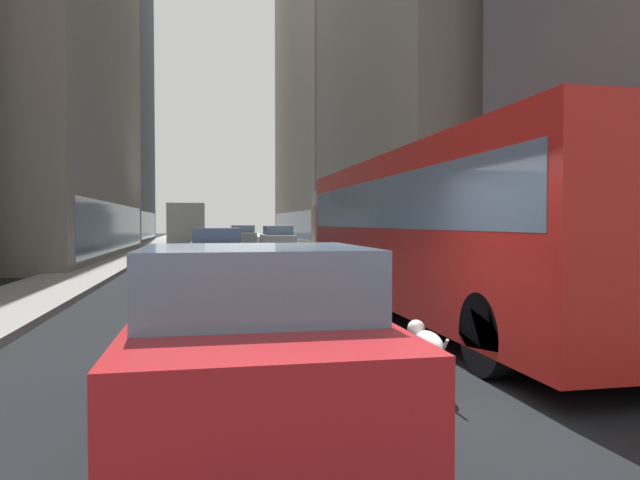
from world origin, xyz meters
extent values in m
plane|color=black|center=(0.00, 35.00, 0.00)|extent=(120.00, 120.00, 0.00)
cube|color=gray|center=(-5.70, 35.00, 0.07)|extent=(2.40, 110.00, 0.15)
cube|color=gray|center=(5.70, 35.00, 0.07)|extent=(2.40, 110.00, 0.15)
cube|color=slate|center=(-6.14, 25.90, 1.60)|extent=(0.08, 20.20, 2.40)
cube|color=#4C515B|center=(-11.90, 47.59, 20.91)|extent=(10.16, 19.93, 41.83)
cube|color=slate|center=(-6.84, 47.59, 1.60)|extent=(0.08, 17.93, 2.40)
cube|color=gray|center=(11.90, 23.46, 13.72)|extent=(11.95, 19.05, 27.44)
cube|color=slate|center=(5.94, 23.46, 1.60)|extent=(0.08, 17.14, 2.40)
cube|color=#A0937F|center=(11.90, 46.96, 13.74)|extent=(11.46, 23.89, 27.48)
cube|color=slate|center=(6.19, 46.96, 1.60)|extent=(0.08, 21.50, 2.40)
cube|color=red|center=(2.80, 4.67, 1.67)|extent=(2.55, 11.50, 2.75)
cube|color=slate|center=(2.80, 4.67, 2.17)|extent=(2.57, 11.04, 0.90)
cube|color=black|center=(2.80, 10.37, 0.55)|extent=(2.55, 0.16, 0.44)
cylinder|color=black|center=(1.67, 8.22, 0.50)|extent=(0.30, 1.00, 1.00)
cylinder|color=black|center=(3.92, 8.22, 0.50)|extent=(0.30, 1.00, 1.00)
cylinder|color=black|center=(1.67, 0.52, 0.50)|extent=(0.30, 1.00, 1.00)
cube|color=silver|center=(1.34, 9.82, 2.50)|extent=(0.08, 0.24, 0.40)
cube|color=red|center=(-1.20, -0.73, 0.70)|extent=(1.94, 3.91, 0.75)
cube|color=slate|center=(-1.20, -0.93, 1.35)|extent=(1.79, 1.76, 0.55)
cylinder|color=black|center=(-2.06, 0.81, 0.32)|extent=(0.22, 0.64, 0.64)
cylinder|color=black|center=(-0.34, 0.81, 0.32)|extent=(0.22, 0.64, 0.64)
cylinder|color=black|center=(-0.34, -2.27, 0.32)|extent=(0.22, 0.64, 0.64)
cube|color=#B7BABF|center=(1.20, 39.15, 0.70)|extent=(1.91, 4.67, 0.75)
cube|color=slate|center=(1.20, 38.92, 1.35)|extent=(1.76, 2.10, 0.55)
cylinder|color=black|center=(0.36, 41.07, 0.32)|extent=(0.22, 0.64, 0.64)
cylinder|color=black|center=(2.04, 41.07, 0.32)|extent=(0.22, 0.64, 0.64)
cylinder|color=black|center=(0.36, 37.24, 0.32)|extent=(0.22, 0.64, 0.64)
cylinder|color=black|center=(2.04, 37.24, 0.32)|extent=(0.22, 0.64, 0.64)
cube|color=#4C6BB7|center=(-1.20, 16.57, 0.70)|extent=(1.91, 4.06, 0.75)
cube|color=slate|center=(-1.20, 16.37, 1.35)|extent=(1.75, 1.83, 0.55)
cylinder|color=black|center=(-2.04, 18.19, 0.32)|extent=(0.22, 0.64, 0.64)
cylinder|color=black|center=(-0.36, 18.19, 0.32)|extent=(0.22, 0.64, 0.64)
cylinder|color=black|center=(-2.04, 14.95, 0.32)|extent=(0.22, 0.64, 0.64)
cylinder|color=black|center=(-0.36, 14.95, 0.32)|extent=(0.22, 0.64, 0.64)
cube|color=silver|center=(2.80, 29.71, 0.70)|extent=(1.79, 4.41, 0.75)
cube|color=slate|center=(2.80, 29.48, 1.35)|extent=(1.65, 1.99, 0.55)
cylinder|color=black|center=(2.02, 31.50, 0.32)|extent=(0.22, 0.64, 0.64)
cylinder|color=black|center=(3.58, 31.50, 0.32)|extent=(0.22, 0.64, 0.64)
cylinder|color=black|center=(2.02, 27.91, 0.32)|extent=(0.22, 0.64, 0.64)
cylinder|color=black|center=(3.58, 27.91, 0.32)|extent=(0.22, 0.64, 0.64)
cube|color=#19519E|center=(-2.80, 36.95, 1.50)|extent=(2.30, 2.00, 2.10)
cube|color=silver|center=(-2.80, 33.20, 1.75)|extent=(2.30, 5.50, 2.60)
cylinder|color=black|center=(-3.81, 36.95, 0.45)|extent=(0.28, 0.90, 0.90)
cylinder|color=black|center=(-1.79, 36.95, 0.45)|extent=(0.28, 0.90, 0.90)
cylinder|color=black|center=(-3.81, 31.45, 0.45)|extent=(0.28, 0.90, 0.90)
cylinder|color=black|center=(-1.79, 31.45, 0.45)|extent=(0.28, 0.90, 0.90)
ellipsoid|color=white|center=(0.73, 0.05, 0.53)|extent=(0.22, 0.60, 0.26)
sphere|color=white|center=(0.73, 0.43, 0.62)|extent=(0.20, 0.20, 0.20)
sphere|color=black|center=(0.67, 0.45, 0.64)|extent=(0.07, 0.07, 0.07)
sphere|color=black|center=(0.79, 0.45, 0.64)|extent=(0.07, 0.07, 0.07)
cylinder|color=white|center=(0.73, -0.35, 0.58)|extent=(0.03, 0.16, 0.19)
cylinder|color=white|center=(0.66, 0.26, 0.20)|extent=(0.06, 0.06, 0.40)
cylinder|color=white|center=(0.80, 0.26, 0.20)|extent=(0.06, 0.06, 0.40)
cylinder|color=white|center=(0.66, -0.16, 0.20)|extent=(0.06, 0.06, 0.40)
cylinder|color=white|center=(0.80, -0.16, 0.20)|extent=(0.06, 0.06, 0.40)
sphere|color=black|center=(0.78, 0.15, 0.57)|extent=(0.04, 0.04, 0.04)
sphere|color=black|center=(0.67, -0.03, 0.55)|extent=(0.04, 0.04, 0.04)
sphere|color=black|center=(0.75, -0.13, 0.59)|extent=(0.04, 0.04, 0.04)
cylinder|color=black|center=(4.90, 2.14, 1.85)|extent=(0.12, 0.12, 3.40)
cube|color=black|center=(4.90, 2.32, 3.20)|extent=(0.24, 0.20, 0.70)
sphere|color=red|center=(4.90, 2.43, 3.42)|extent=(0.11, 0.11, 0.11)
sphere|color=orange|center=(4.90, 2.43, 3.20)|extent=(0.11, 0.11, 0.11)
sphere|color=green|center=(4.90, 2.43, 2.98)|extent=(0.11, 0.11, 0.11)
camera|label=1|loc=(-1.60, -5.65, 1.82)|focal=32.09mm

